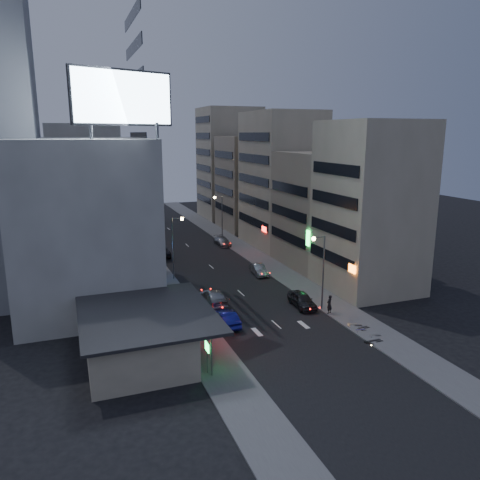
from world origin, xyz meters
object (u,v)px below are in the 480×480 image
scooter_silver_a (380,329)px  scooter_blue (365,324)px  person (329,304)px  scooter_silver_b (361,318)px  scooter_black_b (367,321)px  road_car_silver (214,297)px  road_car_blue (226,318)px  scooter_black_a (380,333)px  parked_car_right_far (223,241)px  parked_car_right_mid (258,269)px  parked_car_left (161,251)px  parked_car_right_near (302,300)px

scooter_silver_a → scooter_blue: scooter_silver_a is taller
person → scooter_silver_b: (1.45, -3.61, -0.38)m
scooter_black_b → road_car_silver: bearing=39.0°
road_car_silver → road_car_blue: bearing=87.9°
scooter_black_a → scooter_black_b: (0.67, 2.94, -0.07)m
parked_car_right_far → scooter_black_a: bearing=-87.2°
scooter_blue → scooter_black_b: 0.77m
road_car_silver → scooter_black_a: road_car_silver is taller
road_car_silver → scooter_blue: 16.39m
parked_car_right_mid → person: (1.46, -15.68, 0.41)m
person → scooter_black_b: bearing=86.6°
parked_car_right_mid → road_car_blue: bearing=-118.4°
road_car_blue → scooter_silver_a: (12.77, -7.21, -0.15)m
parked_car_left → road_car_blue: size_ratio=1.22×
person → scooter_black_a: size_ratio=0.99×
parked_car_right_far → person: size_ratio=2.46×
parked_car_right_far → person: bearing=-88.5°
parked_car_left → scooter_silver_a: size_ratio=3.48×
scooter_black_a → parked_car_right_mid: bearing=4.5°
road_car_blue → scooter_silver_b: 13.36m
parked_car_right_near → scooter_blue: 8.09m
parked_car_left → scooter_silver_a: (13.60, -35.96, -0.17)m
parked_car_right_far → scooter_black_a: size_ratio=2.44×
parked_car_right_mid → parked_car_right_far: size_ratio=0.87×
parked_car_right_mid → scooter_blue: parked_car_right_mid is taller
road_car_blue → road_car_silver: bearing=-97.2°
parked_car_right_mid → scooter_black_b: bearing=-76.1°
scooter_silver_b → scooter_silver_a: bearing=-151.2°
person → scooter_black_b: size_ratio=1.11×
parked_car_right_far → person: (0.70, -33.26, 0.40)m
parked_car_left → person: (11.90, -29.76, 0.32)m
road_car_silver → scooter_silver_b: (11.93, -10.50, -0.13)m
parked_car_left → scooter_silver_b: 35.94m
person → scooter_silver_b: size_ratio=1.00×
scooter_black_b → parked_car_right_mid: bearing=0.2°
parked_car_left → scooter_silver_b: parked_car_left is taller
parked_car_right_near → scooter_blue: bearing=-66.0°
parked_car_left → parked_car_right_far: bearing=-158.5°
parked_car_left → person: 32.06m
parked_car_right_mid → scooter_black_b: parked_car_right_mid is taller
parked_car_right_mid → scooter_blue: bearing=-77.9°
scooter_silver_a → scooter_blue: bearing=32.0°
parked_car_left → parked_car_right_mid: bearing=130.8°
parked_car_right_near → scooter_black_a: 10.36m
scooter_black_b → scooter_black_a: bearing=158.4°
parked_car_right_mid → scooter_silver_b: (2.91, -19.29, 0.03)m
scooter_black_a → scooter_silver_a: bearing=-38.2°
scooter_blue → scooter_silver_b: (0.32, 1.07, 0.12)m
parked_car_right_mid → scooter_black_a: bearing=-78.9°
scooter_silver_b → parked_car_right_mid: bearing=32.1°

